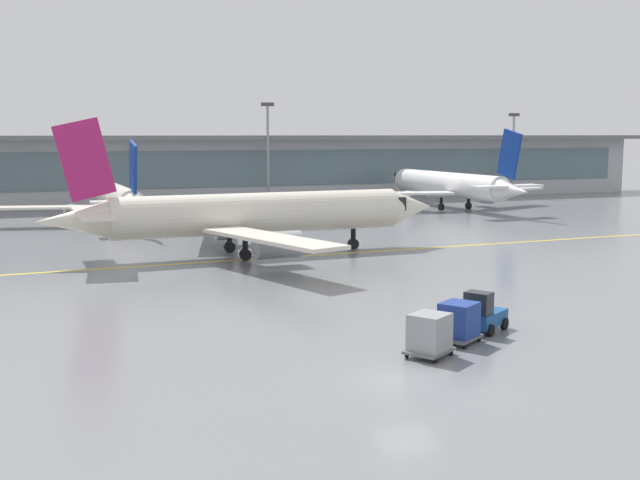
# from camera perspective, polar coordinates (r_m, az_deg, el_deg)

# --- Properties ---
(ground_plane) EXTENTS (400.00, 400.00, 0.00)m
(ground_plane) POSITION_cam_1_polar(r_m,az_deg,el_deg) (31.62, 6.37, -10.29)
(ground_plane) COLOR slate
(taxiway_centreline_stripe) EXTENTS (109.94, 4.34, 0.01)m
(taxiway_centreline_stripe) POSITION_cam_1_polar(r_m,az_deg,el_deg) (61.71, -3.90, -1.34)
(taxiway_centreline_stripe) COLOR yellow
(taxiway_centreline_stripe) RESTS_ON ground_plane
(terminal_concourse) EXTENTS (169.42, 11.00, 9.60)m
(terminal_concourse) POSITION_cam_1_polar(r_m,az_deg,el_deg) (111.81, -13.36, 5.09)
(terminal_concourse) COLOR #B2B7BC
(terminal_concourse) RESTS_ON ground_plane
(gate_airplane_1) EXTENTS (25.98, 27.95, 9.26)m
(gate_airplane_1) POSITION_cam_1_polar(r_m,az_deg,el_deg) (88.68, -14.67, 3.01)
(gate_airplane_1) COLOR silver
(gate_airplane_1) RESTS_ON ground_plane
(gate_airplane_2) EXTENTS (29.25, 31.52, 10.44)m
(gate_airplane_2) POSITION_cam_1_polar(r_m,az_deg,el_deg) (103.93, 9.48, 4.02)
(gate_airplane_2) COLOR white
(gate_airplane_2) RESTS_ON ground_plane
(taxiing_regional_jet) EXTENTS (33.30, 30.99, 11.04)m
(taxiing_regional_jet) POSITION_cam_1_polar(r_m,az_deg,el_deg) (63.05, -4.81, 1.87)
(taxiing_regional_jet) COLOR silver
(taxiing_regional_jet) RESTS_ON ground_plane
(baggage_tug) EXTENTS (2.94, 2.61, 2.10)m
(baggage_tug) POSITION_cam_1_polar(r_m,az_deg,el_deg) (39.61, 11.88, -5.35)
(baggage_tug) COLOR #194C8C
(baggage_tug) RESTS_ON ground_plane
(cargo_dolly_lead) EXTENTS (2.63, 2.49, 1.94)m
(cargo_dolly_lead) POSITION_cam_1_polar(r_m,az_deg,el_deg) (37.26, 10.18, -5.89)
(cargo_dolly_lead) COLOR #595B60
(cargo_dolly_lead) RESTS_ON ground_plane
(cargo_dolly_trailing) EXTENTS (2.63, 2.49, 1.94)m
(cargo_dolly_trailing) POSITION_cam_1_polar(r_m,az_deg,el_deg) (34.79, 8.06, -6.82)
(cargo_dolly_trailing) COLOR #595B60
(cargo_dolly_trailing) RESTS_ON ground_plane
(apron_light_mast_2) EXTENTS (1.80, 0.36, 14.09)m
(apron_light_mast_2) POSITION_cam_1_polar(r_m,az_deg,el_deg) (108.09, -3.85, 6.69)
(apron_light_mast_2) COLOR gray
(apron_light_mast_2) RESTS_ON ground_plane
(apron_light_mast_3) EXTENTS (1.80, 0.36, 13.03)m
(apron_light_mast_3) POSITION_cam_1_polar(r_m,az_deg,el_deg) (125.92, 14.00, 6.39)
(apron_light_mast_3) COLOR gray
(apron_light_mast_3) RESTS_ON ground_plane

